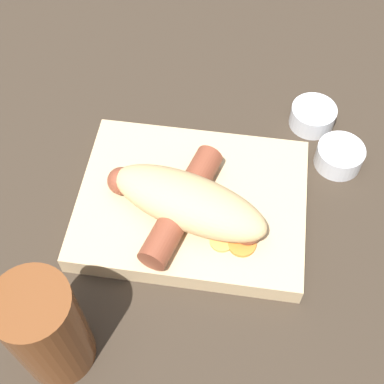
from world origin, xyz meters
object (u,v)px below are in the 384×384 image
object	(u,v)px
bread_roll	(188,202)
sausage	(182,205)
drink_glass	(47,330)
condiment_cup_far	(312,117)
food_tray	(192,203)
condiment_cup_near	(339,157)

from	to	relation	value
bread_roll	sausage	bearing A→B (deg)	-5.21
bread_roll	drink_glass	distance (m)	0.18
condiment_cup_far	drink_glass	world-z (taller)	drink_glass
sausage	condiment_cup_far	size ratio (longest dim) A/B	3.07
bread_roll	condiment_cup_far	world-z (taller)	bread_roll
food_tray	condiment_cup_far	world-z (taller)	condiment_cup_far
bread_roll	drink_glass	size ratio (longest dim) A/B	1.44
food_tray	condiment_cup_far	bearing A→B (deg)	-131.32
food_tray	bread_roll	xyz separation A→B (m)	(0.00, 0.02, 0.04)
condiment_cup_near	drink_glass	distance (m)	0.37
condiment_cup_far	drink_glass	distance (m)	0.40
condiment_cup_near	condiment_cup_far	size ratio (longest dim) A/B	1.00
sausage	drink_glass	distance (m)	0.18
condiment_cup_near	drink_glass	world-z (taller)	drink_glass
sausage	condiment_cup_near	size ratio (longest dim) A/B	3.07
sausage	drink_glass	bearing A→B (deg)	59.06
condiment_cup_far	bread_roll	bearing A→B (deg)	52.29
food_tray	bread_roll	size ratio (longest dim) A/B	1.36
sausage	condiment_cup_near	bearing A→B (deg)	-146.87
bread_roll	sausage	xyz separation A→B (m)	(0.01, -0.00, -0.01)
bread_roll	sausage	world-z (taller)	bread_roll
food_tray	condiment_cup_near	bearing A→B (deg)	-151.09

